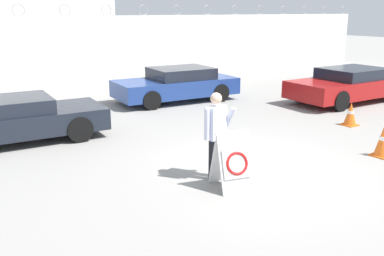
# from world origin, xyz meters

# --- Properties ---
(ground_plane) EXTENTS (90.00, 90.00, 0.00)m
(ground_plane) POSITION_xyz_m (0.00, 0.00, 0.00)
(ground_plane) COLOR gray
(perimeter_wall) EXTENTS (36.00, 0.30, 3.47)m
(perimeter_wall) POSITION_xyz_m (-0.00, 11.15, 1.51)
(perimeter_wall) COLOR silver
(perimeter_wall) RESTS_ON ground_plane
(building_block) EXTENTS (7.71, 7.56, 4.73)m
(building_block) POSITION_xyz_m (-1.19, 16.00, 2.37)
(building_block) COLOR silver
(building_block) RESTS_ON ground_plane
(barricade_sign) EXTENTS (0.80, 0.86, 1.10)m
(barricade_sign) POSITION_xyz_m (-1.01, -0.45, 0.54)
(barricade_sign) COLOR white
(barricade_sign) RESTS_ON ground_plane
(security_guard) EXTENTS (0.67, 0.37, 1.72)m
(security_guard) POSITION_xyz_m (-0.98, 0.12, 0.96)
(security_guard) COLOR black
(security_guard) RESTS_ON ground_plane
(traffic_cone_near) EXTENTS (0.40, 0.40, 0.74)m
(traffic_cone_near) POSITION_xyz_m (2.96, -1.00, 0.37)
(traffic_cone_near) COLOR orange
(traffic_cone_near) RESTS_ON ground_plane
(traffic_cone_mid) EXTENTS (0.41, 0.41, 0.67)m
(traffic_cone_mid) POSITION_xyz_m (4.72, 1.10, 0.33)
(traffic_cone_mid) COLOR orange
(traffic_cone_mid) RESTS_ON ground_plane
(parked_car_front_coupe) EXTENTS (4.38, 2.17, 1.13)m
(parked_car_front_coupe) POSITION_xyz_m (-3.57, 4.95, 0.58)
(parked_car_front_coupe) COLOR black
(parked_car_front_coupe) RESTS_ON ground_plane
(parked_car_rear_sedan) EXTENTS (4.58, 2.31, 1.22)m
(parked_car_rear_sedan) POSITION_xyz_m (2.49, 6.87, 0.62)
(parked_car_rear_sedan) COLOR black
(parked_car_rear_sedan) RESTS_ON ground_plane
(parked_car_far_side) EXTENTS (4.71, 2.17, 1.22)m
(parked_car_far_side) POSITION_xyz_m (7.52, 3.21, 0.63)
(parked_car_far_side) COLOR black
(parked_car_far_side) RESTS_ON ground_plane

